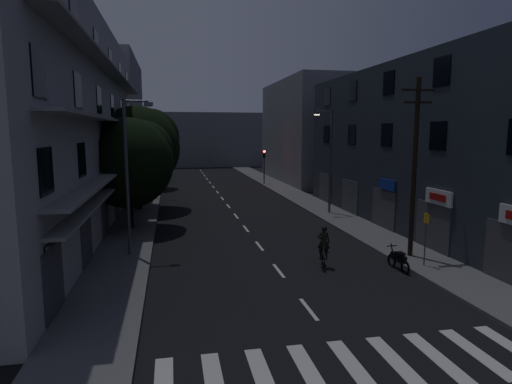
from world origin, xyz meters
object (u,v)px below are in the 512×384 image
object	(u,v)px
cyclist	(323,253)
utility_pole	(415,165)
bus_stop_sign	(426,230)
motorcycle	(398,260)

from	to	relation	value
cyclist	utility_pole	bearing A→B (deg)	24.10
bus_stop_sign	motorcycle	distance (m)	1.95
utility_pole	cyclist	distance (m)	6.49
cyclist	bus_stop_sign	bearing A→B (deg)	4.33
utility_pole	bus_stop_sign	bearing A→B (deg)	-98.84
motorcycle	cyclist	distance (m)	3.54
cyclist	motorcycle	bearing A→B (deg)	0.09
bus_stop_sign	cyclist	size ratio (longest dim) A/B	1.22
utility_pole	motorcycle	distance (m)	4.95
motorcycle	utility_pole	bearing A→B (deg)	43.20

